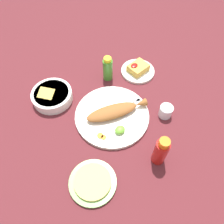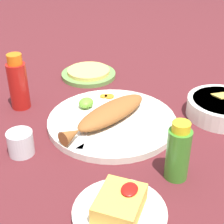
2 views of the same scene
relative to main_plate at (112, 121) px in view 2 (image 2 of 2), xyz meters
The scene contains 16 objects.
ground_plane 0.01m from the main_plate, ahead, with size 4.00×4.00×0.00m, color #561E23.
main_plate is the anchor object (origin of this frame).
fried_fish 0.03m from the main_plate, 157.70° to the left, with size 0.29×0.16×0.04m.
fork_near 0.09m from the main_plate, behind, with size 0.18×0.09×0.00m.
fork_far 0.09m from the main_plate, 151.74° to the left, with size 0.18×0.05×0.00m.
carrot_slice_near 0.12m from the main_plate, 23.60° to the left, with size 0.03×0.03×0.00m, color orange.
carrot_slice_mid 0.12m from the main_plate, 31.43° to the left, with size 0.02×0.02×0.00m, color orange.
lime_wedge_main 0.10m from the main_plate, 69.22° to the left, with size 0.05×0.04×0.03m, color #6BB233.
hot_sauce_bottle_red 0.29m from the main_plate, 89.65° to the left, with size 0.05×0.05×0.16m.
hot_sauce_bottle_green 0.25m from the main_plate, 126.86° to the right, with size 0.05×0.05×0.14m.
salt_cup 0.25m from the main_plate, 140.59° to the left, with size 0.06×0.06×0.06m.
side_plate_fries 0.32m from the main_plate, 157.58° to the right, with size 0.18×0.18×0.01m, color white.
fries_pile 0.32m from the main_plate, 157.47° to the right, with size 0.10×0.08×0.04m.
guacamole_bowl 0.31m from the main_plate, 61.53° to the right, with size 0.19×0.19×0.06m.
tortilla_plate 0.32m from the main_plate, 34.61° to the left, with size 0.18×0.18×0.01m, color #6B9E4C.
tortilla_stack 0.32m from the main_plate, 34.61° to the left, with size 0.14×0.14×0.01m, color #E0C666.
Camera 2 is at (-0.73, -0.26, 0.49)m, focal length 55.00 mm.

